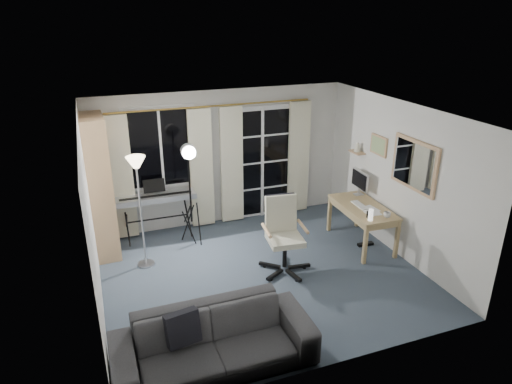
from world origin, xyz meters
The scene contains 17 objects.
floor centered at (0.00, 0.00, -0.01)m, with size 4.50×4.00×0.02m, color #3C4858.
window centered at (-1.05, 1.97, 1.50)m, with size 1.20×0.08×1.40m.
french_door centered at (0.75, 1.97, 1.03)m, with size 1.32×0.09×2.11m.
curtains centered at (-0.14, 1.88, 1.09)m, with size 3.60×0.07×2.13m.
bookshelf centered at (-2.13, 1.59, 1.05)m, with size 0.38×1.04×2.22m.
torchiere_lamp centered at (-1.57, 0.86, 1.40)m, with size 0.28×0.28×1.73m.
keyboard_piano centered at (-1.24, 1.70, 0.73)m, with size 1.32×0.65×0.96m.
studio_light centered at (-0.74, 1.26, 1.41)m, with size 0.32×0.35×1.76m.
office_chair centered at (0.36, 0.08, 0.66)m, with size 0.77×0.78×1.13m.
desk centered at (1.88, 0.32, 0.59)m, with size 0.68×1.29×0.68m.
monitor centered at (2.08, 0.77, 0.93)m, with size 0.17×0.49×0.42m.
desk_clutter centered at (1.82, 0.10, 0.53)m, with size 0.42×0.76×0.86m.
mug centered at (1.98, -0.18, 0.73)m, with size 0.11×0.09×0.11m, color silver.
wall_mirror centered at (2.22, -0.35, 1.55)m, with size 0.04×0.94×0.74m.
framed_print centered at (2.23, 0.55, 1.60)m, with size 0.03×0.42×0.32m.
wall_shelf centered at (2.16, 1.05, 1.41)m, with size 0.16×0.30×0.18m.
sofa centered at (-1.16, -1.55, 0.42)m, with size 2.16×0.64×0.84m.
Camera 1 is at (-2.11, -5.42, 3.65)m, focal length 32.00 mm.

